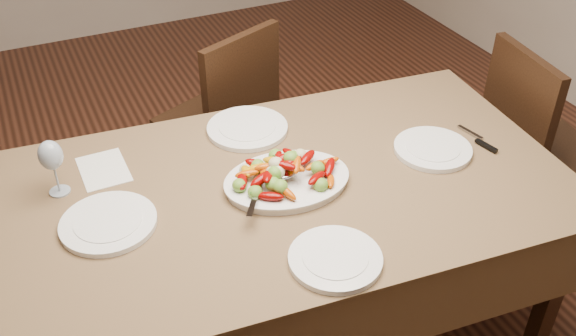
% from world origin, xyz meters
% --- Properties ---
extents(floor, '(6.00, 6.00, 0.00)m').
position_xyz_m(floor, '(0.00, 0.00, 0.00)').
color(floor, '#3C1D12').
rests_on(floor, ground).
extents(dining_table, '(1.92, 1.20, 0.76)m').
position_xyz_m(dining_table, '(0.13, -0.18, 0.38)').
color(dining_table, brown).
rests_on(dining_table, ground).
extents(chair_far, '(0.55, 0.55, 0.95)m').
position_xyz_m(chair_far, '(0.18, 0.72, 0.47)').
color(chair_far, black).
rests_on(chair_far, ground).
extents(chair_right, '(0.47, 0.47, 0.95)m').
position_xyz_m(chair_right, '(1.39, -0.10, 0.47)').
color(chair_right, black).
rests_on(chair_right, ground).
extents(serving_platter, '(0.43, 0.33, 0.02)m').
position_xyz_m(serving_platter, '(0.12, -0.19, 0.77)').
color(serving_platter, white).
rests_on(serving_platter, dining_table).
extents(roasted_vegetables, '(0.35, 0.25, 0.09)m').
position_xyz_m(roasted_vegetables, '(0.12, -0.19, 0.83)').
color(roasted_vegetables, '#6D0302').
rests_on(roasted_vegetables, serving_platter).
extents(serving_spoon, '(0.27, 0.20, 0.03)m').
position_xyz_m(serving_spoon, '(0.06, -0.22, 0.81)').
color(serving_spoon, '#9EA0A8').
rests_on(serving_spoon, serving_platter).
extents(plate_left, '(0.29, 0.29, 0.02)m').
position_xyz_m(plate_left, '(-0.44, -0.15, 0.77)').
color(plate_left, white).
rests_on(plate_left, dining_table).
extents(plate_right, '(0.27, 0.27, 0.02)m').
position_xyz_m(plate_right, '(0.67, -0.23, 0.77)').
color(plate_right, white).
rests_on(plate_right, dining_table).
extents(plate_far, '(0.29, 0.29, 0.02)m').
position_xyz_m(plate_far, '(0.13, 0.17, 0.77)').
color(plate_far, white).
rests_on(plate_far, dining_table).
extents(plate_near, '(0.27, 0.27, 0.02)m').
position_xyz_m(plate_near, '(0.10, -0.57, 0.77)').
color(plate_near, white).
rests_on(plate_near, dining_table).
extents(wine_glass, '(0.08, 0.08, 0.20)m').
position_xyz_m(wine_glass, '(-0.55, 0.08, 0.86)').
color(wine_glass, '#8C99A5').
rests_on(wine_glass, dining_table).
extents(menu_card, '(0.15, 0.21, 0.00)m').
position_xyz_m(menu_card, '(-0.40, 0.15, 0.76)').
color(menu_card, silver).
rests_on(menu_card, dining_table).
extents(table_knife, '(0.06, 0.20, 0.01)m').
position_xyz_m(table_knife, '(0.85, -0.25, 0.76)').
color(table_knife, '#9EA0A8').
rests_on(table_knife, dining_table).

